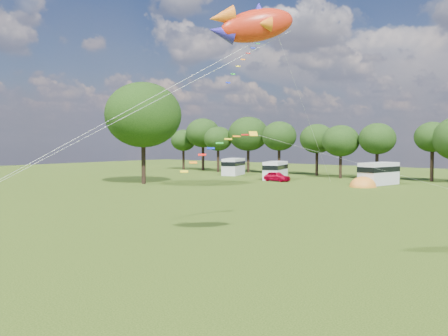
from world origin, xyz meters
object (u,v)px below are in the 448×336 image
Objects in this scene: campervan_a at (233,166)px; campervan_b at (275,170)px; tent_orange at (363,187)px; fish_kite at (250,25)px; big_tree at (143,115)px; campervan_c at (379,173)px; car_a at (277,176)px.

campervan_b is at bearing -130.33° from campervan_a.
campervan_b is 1.63× the size of tent_orange.
tent_orange is at bearing -124.94° from campervan_a.
campervan_a is 1.57× the size of fish_kite.
big_tree is 31.40m from campervan_c.
campervan_c is at bearing -100.89° from campervan_b.
campervan_a is at bearing 165.25° from tent_orange.
campervan_a is (-1.30, 20.74, -7.54)m from big_tree.
campervan_a is at bearing 83.04° from fish_kite.
campervan_c is at bearing 36.84° from big_tree.
campervan_c is at bearing 58.39° from fish_kite.
tent_orange is 41.71m from fish_kite.
campervan_a is 26.35m from tent_orange.
big_tree is at bearing 147.02° from car_a.
campervan_c is at bearing 86.38° from tent_orange.
campervan_c is at bearing -69.50° from car_a.
big_tree is 2.19× the size of campervan_a.
car_a is 1.08× the size of fish_kite.
campervan_c is 45.26m from fish_kite.
big_tree is 3.70× the size of tent_orange.
big_tree is at bearing 163.40° from campervan_a.
tent_orange is (24.14, 14.04, -9.00)m from big_tree.
fish_kite is at bearing -161.22° from campervan_a.
fish_kite is at bearing -73.82° from tent_orange.
campervan_a is 1.04× the size of campervan_b.
fish_kite reaches higher than car_a.
car_a is 0.67× the size of campervan_c.
big_tree is 29.34m from tent_orange.
big_tree is 3.20× the size of car_a.
big_tree reaches higher than campervan_b.
campervan_b reaches higher than car_a.
fish_kite reaches higher than tent_orange.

